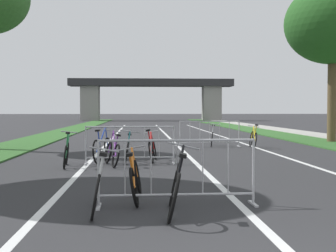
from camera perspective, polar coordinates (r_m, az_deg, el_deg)
The scene contains 21 objects.
grass_verge_left at distance 32.29m, azimuth -12.48°, elevation -0.59°, with size 2.20×70.39×0.05m, color #2D5B26.
grass_verge_right at distance 32.93m, azimuth 10.77°, elevation -0.53°, with size 2.20×70.39×0.05m, color #2D5B26.
sidewalk_path_right at distance 33.48m, azimuth 14.13°, elevation -0.49°, with size 1.84×70.39×0.08m, color #9E9B93.
lane_stripe_center at distance 23.53m, azimuth 0.27°, elevation -1.58°, with size 0.14×40.72×0.01m, color silver.
lane_stripe_right_lane at distance 23.92m, azimuth 7.50°, elevation -1.54°, with size 0.14×40.72×0.01m, color silver.
lane_stripe_left_lane at distance 23.52m, azimuth -7.07°, elevation -1.60°, with size 0.14×40.72×0.01m, color silver.
overpass_bridge at distance 61.31m, azimuth -2.10°, elevation 4.30°, with size 21.86×3.23×5.58m.
tree_right_pine_far at distance 22.38m, azimuth 19.97°, elevation 11.93°, with size 4.34×4.34×7.26m.
crowd_barrier_nearest at distance 7.11m, azimuth 1.15°, elevation -5.88°, with size 2.50×0.50×1.05m.
crowd_barrier_second at distance 12.62m, azimuth -4.79°, elevation -2.40°, with size 2.49×0.46×1.05m.
crowd_barrier_third at distance 18.39m, azimuth 5.25°, elevation -0.99°, with size 2.51×0.59×1.05m.
bicycle_blue_0 at distance 13.17m, azimuth -8.21°, elevation -2.85°, with size 0.54×1.71×1.03m.
bicycle_white_1 at distance 6.76m, azimuth -8.83°, elevation -7.65°, with size 0.47×1.64×0.94m.
bicycle_teal_2 at distance 13.06m, azimuth -5.13°, elevation -3.01°, with size 0.54×1.69×0.96m.
bicycle_silver_3 at distance 18.82m, azimuth 5.55°, elevation -1.43°, with size 0.52×1.62×0.96m.
bicycle_purple_4 at distance 12.25m, azimuth -6.98°, elevation -3.32°, with size 0.58×1.65×0.97m.
bicycle_green_5 at distance 12.23m, azimuth -12.62°, elevation -3.38°, with size 0.44×1.57×0.94m.
bicycle_yellow_6 at distance 18.17m, azimuth 10.65°, elevation -1.55°, with size 0.53×1.67×0.94m.
bicycle_black_7 at distance 6.56m, azimuth 0.88°, elevation -7.80°, with size 0.60×1.77×1.02m.
bicycle_red_8 at distance 13.15m, azimuth -1.98°, elevation -2.90°, with size 0.42×1.61×0.95m.
bicycle_orange_9 at distance 7.59m, azimuth -4.11°, elevation -6.72°, with size 0.49×1.72×0.89m.
Camera 1 is at (-1.57, -3.07, 1.51)m, focal length 48.63 mm.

